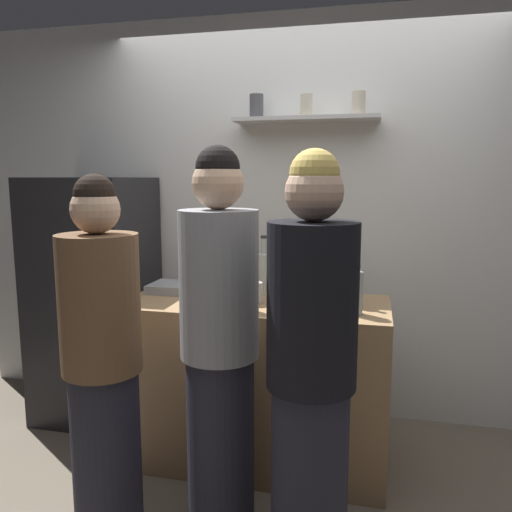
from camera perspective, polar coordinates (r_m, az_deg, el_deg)
The scene contains 12 objects.
back_wall_assembly at distance 3.37m, azimuth 5.39°, elevation 4.18°, with size 4.80×0.32×2.60m.
refrigerator at distance 3.51m, azimuth -17.64°, elevation -4.56°, with size 0.67×0.68×1.57m.
counter at distance 2.90m, azimuth -0.00°, elevation -13.86°, with size 1.42×0.63×0.91m, color #9E7A51.
baking_pan at distance 3.01m, azimuth -8.61°, elevation -3.56°, with size 0.34×0.24×0.05m, color gray.
utensil_holder at distance 2.72m, azimuth -0.52°, elevation -4.09°, with size 0.12×0.12×0.22m.
wine_bottle_amber_glass at distance 2.71m, azimuth 10.23°, elevation -3.05°, with size 0.07×0.07×0.31m.
wine_bottle_pale_glass at distance 2.92m, azimuth 0.86°, elevation -1.79°, with size 0.08×0.08×0.34m.
wine_bottle_dark_glass at distance 2.56m, azimuth -1.35°, elevation -3.77°, with size 0.08×0.08×0.30m.
water_bottle_plastic at distance 2.53m, azimuth 11.01°, elevation -3.96°, with size 0.08×0.08×0.25m.
person_brown_jacket at distance 2.33m, azimuth -16.87°, elevation -11.48°, with size 0.34×0.34×1.59m.
person_blonde at distance 1.98m, azimuth 6.21°, elevation -13.23°, with size 0.34×0.34×1.68m.
person_grey_hoodie at distance 2.24m, azimuth -4.11°, elevation -10.08°, with size 0.34×0.34×1.71m.
Camera 1 is at (0.45, -2.08, 1.57)m, focal length 35.55 mm.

